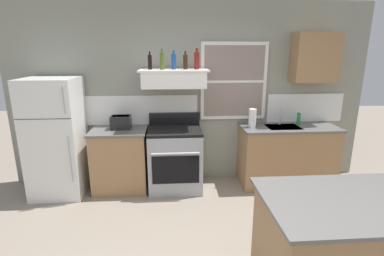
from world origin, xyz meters
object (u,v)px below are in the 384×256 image
object	(u,v)px
bottle_olive_oil_square	(162,61)
kitchen_island	(348,251)
refrigerator	(56,138)
bottle_balsamic_dark	(150,62)
bottle_red_label_wine	(197,60)
stove_range	(175,158)
bottle_blue_liqueur	(174,61)
bottle_brown_stout	(185,62)
dish_soap_bottle	(299,119)
paper_towel_roll	(252,118)
toaster	(121,122)

from	to	relation	value
bottle_olive_oil_square	kitchen_island	distance (m)	2.99
refrigerator	bottle_balsamic_dark	bearing A→B (deg)	5.17
bottle_balsamic_dark	bottle_red_label_wine	xyz separation A→B (m)	(0.65, 0.00, 0.02)
stove_range	bottle_blue_liqueur	bearing A→B (deg)	88.61
refrigerator	bottle_brown_stout	size ratio (longest dim) A/B	6.70
dish_soap_bottle	paper_towel_roll	bearing A→B (deg)	-172.35
bottle_brown_stout	refrigerator	bearing A→B (deg)	-176.00
bottle_blue_liqueur	bottle_red_label_wine	xyz separation A→B (m)	(0.32, -0.00, 0.01)
bottle_olive_oil_square	kitchen_island	xyz separation A→B (m)	(1.50, -2.17, -1.41)
bottle_balsamic_dark	bottle_brown_stout	distance (m)	0.49
refrigerator	bottle_blue_liqueur	distance (m)	1.95
toaster	bottle_balsamic_dark	bearing A→B (deg)	2.35
bottle_balsamic_dark	bottle_brown_stout	bearing A→B (deg)	0.81
kitchen_island	bottle_red_label_wine	bearing A→B (deg)	114.59
bottle_brown_stout	paper_towel_roll	distance (m)	1.26
refrigerator	bottle_brown_stout	xyz separation A→B (m)	(1.81, 0.13, 1.02)
refrigerator	paper_towel_roll	size ratio (longest dim) A/B	6.11
bottle_blue_liqueur	bottle_olive_oil_square	bearing A→B (deg)	-160.35
bottle_olive_oil_square	bottle_blue_liqueur	distance (m)	0.17
stove_range	paper_towel_roll	bearing A→B (deg)	1.89
toaster	kitchen_island	size ratio (longest dim) A/B	0.21
dish_soap_bottle	kitchen_island	distance (m)	2.39
stove_range	dish_soap_bottle	world-z (taller)	same
paper_towel_roll	bottle_brown_stout	bearing A→B (deg)	176.09
refrigerator	toaster	size ratio (longest dim) A/B	5.56
stove_range	kitchen_island	distance (m)	2.52
bottle_blue_liqueur	paper_towel_roll	size ratio (longest dim) A/B	0.95
bottle_balsamic_dark	dish_soap_bottle	xyz separation A→B (m)	(2.21, 0.04, -0.85)
toaster	bottle_red_label_wine	world-z (taller)	bottle_red_label_wine
toaster	bottle_brown_stout	xyz separation A→B (m)	(0.93, 0.03, 0.84)
refrigerator	bottle_blue_liqueur	xyz separation A→B (m)	(1.65, 0.12, 1.03)
bottle_blue_liqueur	paper_towel_roll	distance (m)	1.39
stove_range	bottle_brown_stout	distance (m)	1.40
stove_range	dish_soap_bottle	xyz separation A→B (m)	(1.88, 0.14, 0.54)
kitchen_island	bottle_olive_oil_square	bearing A→B (deg)	124.56
bottle_brown_stout	bottle_red_label_wine	size ratio (longest dim) A/B	0.86
stove_range	dish_soap_bottle	distance (m)	1.96
bottle_balsamic_dark	toaster	bearing A→B (deg)	-177.65
stove_range	dish_soap_bottle	bearing A→B (deg)	4.18
dish_soap_bottle	refrigerator	bearing A→B (deg)	-177.40
toaster	bottle_blue_liqueur	world-z (taller)	bottle_blue_liqueur
dish_soap_bottle	bottle_olive_oil_square	bearing A→B (deg)	-177.35
toaster	dish_soap_bottle	bearing A→B (deg)	1.27
stove_range	bottle_blue_liqueur	xyz separation A→B (m)	(0.00, 0.10, 1.39)
bottle_brown_stout	dish_soap_bottle	bearing A→B (deg)	1.12
stove_range	bottle_olive_oil_square	size ratio (longest dim) A/B	3.89
stove_range	bottle_brown_stout	xyz separation A→B (m)	(0.16, 0.10, 1.38)
stove_range	kitchen_island	size ratio (longest dim) A/B	0.78
bottle_olive_oil_square	kitchen_island	size ratio (longest dim) A/B	0.20
refrigerator	toaster	distance (m)	0.91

